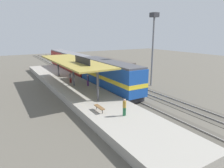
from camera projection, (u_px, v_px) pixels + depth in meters
ground_plane at (111, 85)px, 33.69m from camera, size 120.00×120.00×0.00m
track_near at (101, 87)px, 32.69m from camera, size 3.20×110.00×0.16m
track_far at (124, 83)px, 34.97m from camera, size 3.20×110.00×0.16m
platform at (74, 88)px, 30.31m from camera, size 6.00×44.00×0.90m
station_canopy at (73, 62)px, 29.21m from camera, size 5.20×18.00×4.70m
platform_bench at (99, 107)px, 20.16m from camera, size 0.44×1.70×0.50m
locomotive at (109, 76)px, 29.90m from camera, size 2.93×14.43×4.44m
passenger_carriage_single at (69, 62)px, 44.89m from camera, size 2.90×20.00×4.24m
freight_car at (111, 69)px, 38.14m from camera, size 2.80×12.00×3.54m
light_mast at (153, 34)px, 31.69m from camera, size 1.10×1.10×11.70m
person_waiting at (70, 77)px, 31.54m from camera, size 0.34×0.34×1.71m
person_walking at (124, 106)px, 18.97m from camera, size 0.34×0.34×1.71m
person_boarding at (88, 80)px, 29.74m from camera, size 0.34×0.34×1.71m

